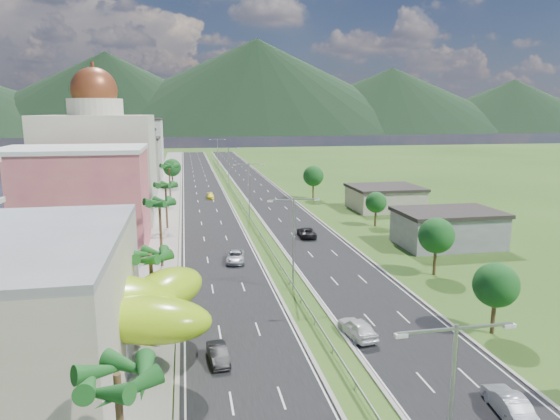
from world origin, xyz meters
TOP-DOWN VIEW (x-y plane):
  - ground at (0.00, 0.00)m, footprint 500.00×500.00m
  - road_left at (-7.50, 90.00)m, footprint 11.00×260.00m
  - road_right at (7.50, 90.00)m, footprint 11.00×260.00m
  - sidewalk_left at (-17.00, 90.00)m, footprint 7.00×260.00m
  - median_guardrail at (0.00, 71.99)m, footprint 0.10×216.06m
  - streetlight_median_a at (0.00, -25.00)m, footprint 6.04×0.25m
  - streetlight_median_b at (0.00, 10.00)m, footprint 6.04×0.25m
  - streetlight_median_c at (0.00, 50.00)m, footprint 6.04×0.25m
  - streetlight_median_d at (0.00, 95.00)m, footprint 6.04×0.25m
  - streetlight_median_e at (0.00, 140.00)m, footprint 6.04×0.25m
  - lime_canopy at (-20.00, -4.00)m, footprint 18.00×15.00m
  - pink_shophouse at (-28.00, 32.00)m, footprint 20.00×15.00m
  - domed_building at (-28.00, 55.00)m, footprint 20.00×20.00m
  - midrise_grey at (-27.00, 80.00)m, footprint 16.00×15.00m
  - midrise_beige at (-27.00, 102.00)m, footprint 16.00×15.00m
  - midrise_white at (-27.00, 125.00)m, footprint 16.00×15.00m
  - shed_near at (28.00, 25.00)m, footprint 15.00×10.00m
  - shed_far at (30.00, 55.00)m, footprint 14.00×12.00m
  - palm_tree_a at (-15.50, -22.00)m, footprint 3.60×3.60m
  - palm_tree_b at (-15.50, 2.00)m, footprint 3.60×3.60m
  - palm_tree_c at (-15.50, 22.00)m, footprint 3.60×3.60m
  - palm_tree_d at (-15.50, 45.00)m, footprint 3.60×3.60m
  - palm_tree_e at (-15.50, 70.00)m, footprint 3.60×3.60m
  - leafy_tree_lfar at (-15.50, 95.00)m, footprint 4.90×4.90m
  - leafy_tree_ra at (16.00, -5.00)m, footprint 4.20×4.20m
  - leafy_tree_rb at (19.00, 12.00)m, footprint 4.55×4.55m
  - leafy_tree_rc at (22.00, 40.00)m, footprint 3.85×3.85m
  - leafy_tree_rd at (18.00, 70.00)m, footprint 4.90×4.90m
  - mountain_ridge at (60.00, 450.00)m, footprint 860.00×140.00m
  - car_dark_left at (-9.84, -5.72)m, footprint 1.87×4.32m
  - car_silver_mid_left at (-5.55, 22.27)m, footprint 3.11×5.67m
  - car_yellow_far_left at (-6.22, 75.41)m, footprint 1.77×4.24m
  - car_white_near_right at (3.20, -3.35)m, footprint 2.83×5.36m
  - car_silver_right at (9.32, -16.87)m, footprint 2.34×5.13m
  - car_dark_far_right at (7.59, 34.29)m, footprint 3.03×5.91m

SIDE VIEW (x-z plane):
  - ground at x=0.00m, z-range 0.00..0.00m
  - mountain_ridge at x=60.00m, z-range -45.00..45.00m
  - road_left at x=-7.50m, z-range 0.00..0.04m
  - road_right at x=7.50m, z-range 0.00..0.04m
  - sidewalk_left at x=-17.00m, z-range 0.00..0.12m
  - median_guardrail at x=0.00m, z-range 0.24..1.00m
  - car_yellow_far_left at x=-6.22m, z-range 0.04..1.26m
  - car_dark_left at x=-9.84m, z-range 0.04..1.42m
  - car_silver_mid_left at x=-5.55m, z-range 0.04..1.54m
  - car_dark_far_right at x=7.59m, z-range 0.04..1.64m
  - car_silver_right at x=9.32m, z-range 0.04..1.67m
  - car_white_near_right at x=3.20m, z-range 0.04..1.78m
  - shed_far at x=30.00m, z-range 0.00..4.40m
  - shed_near at x=28.00m, z-range 0.00..5.00m
  - leafy_tree_rc at x=22.00m, z-range 1.21..7.54m
  - leafy_tree_ra at x=16.00m, z-range 1.33..8.23m
  - lime_canopy at x=-20.00m, z-range 1.29..8.69m
  - leafy_tree_rb at x=19.00m, z-range 1.44..8.92m
  - leafy_tree_lfar at x=-15.50m, z-range 1.55..9.60m
  - leafy_tree_rd at x=18.00m, z-range 1.55..9.60m
  - midrise_beige at x=-27.00m, z-range 0.00..13.00m
  - streetlight_median_a at x=0.00m, z-range 1.25..12.25m
  - streetlight_median_b at x=0.00m, z-range 1.25..12.25m
  - streetlight_median_c at x=0.00m, z-range 1.25..12.25m
  - streetlight_median_d at x=0.00m, z-range 1.25..12.25m
  - streetlight_median_e at x=0.00m, z-range 1.25..12.25m
  - palm_tree_b at x=-15.50m, z-range 3.01..11.11m
  - pink_shophouse at x=-28.00m, z-range 0.00..15.00m
  - palm_tree_d at x=-15.50m, z-range 3.24..11.84m
  - midrise_grey at x=-27.00m, z-range 0.00..16.00m
  - palm_tree_a at x=-15.50m, z-range 3.47..12.57m
  - palm_tree_e at x=-15.50m, z-range 3.61..13.01m
  - palm_tree_c at x=-15.50m, z-range 3.70..13.30m
  - midrise_white at x=-27.00m, z-range 0.00..18.00m
  - domed_building at x=-28.00m, z-range -3.00..25.70m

